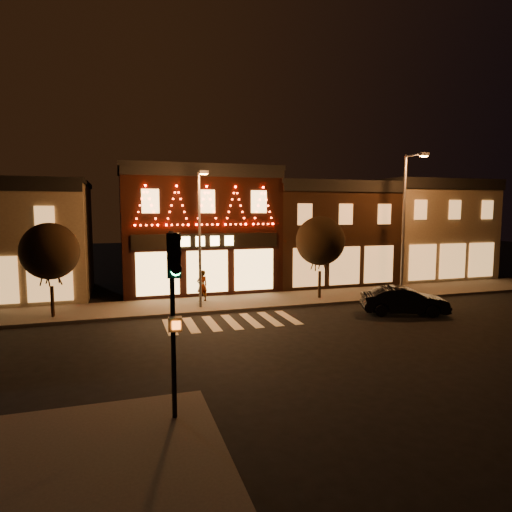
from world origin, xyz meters
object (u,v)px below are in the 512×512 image
streetlamp_mid (200,229)px  dark_sedan (404,301)px  traffic_signal_near (174,289)px  pedestrian (202,286)px

streetlamp_mid → dark_sedan: size_ratio=1.68×
traffic_signal_near → streetlamp_mid: 12.86m
traffic_signal_near → dark_sedan: 15.74m
traffic_signal_near → pedestrian: 14.81m
pedestrian → dark_sedan: bearing=130.8°
streetlamp_mid → dark_sedan: (10.06, -4.08, -3.75)m
pedestrian → streetlamp_mid: bearing=59.4°
dark_sedan → pedestrian: pedestrian is taller
traffic_signal_near → streetlamp_mid: size_ratio=0.65×
dark_sedan → pedestrian: size_ratio=2.39×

